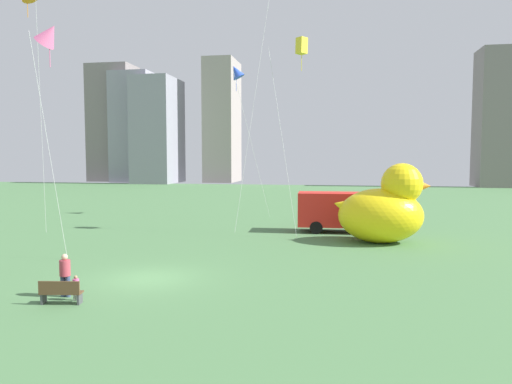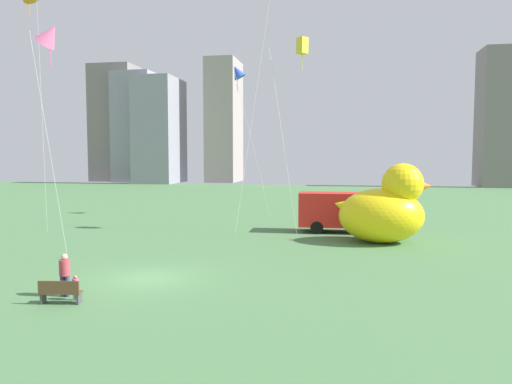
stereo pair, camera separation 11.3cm
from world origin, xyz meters
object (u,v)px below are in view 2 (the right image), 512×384
object	(u,v)px
person_child	(76,286)
kite_yellow	(302,47)
person_adult	(65,273)
giant_inflatable_duck	(385,209)
box_truck	(342,212)
park_bench	(60,292)
kite_pink	(50,35)
kite_blue	(237,72)

from	to	relation	value
person_child	kite_yellow	world-z (taller)	kite_yellow
person_adult	giant_inflatable_duck	distance (m)	19.36
person_adult	kite_yellow	xyz separation A→B (m)	(7.79, 16.76, 12.00)
box_truck	giant_inflatable_duck	bearing A→B (deg)	-54.79
person_adult	giant_inflatable_duck	world-z (taller)	giant_inflatable_duck
box_truck	person_child	bearing A→B (deg)	-118.68
giant_inflatable_duck	box_truck	bearing A→B (deg)	125.21
giant_inflatable_duck	park_bench	bearing A→B (deg)	-130.76
person_adult	person_child	bearing A→B (deg)	-29.37
kite_pink	kite_blue	size ratio (longest dim) A/B	0.93
person_child	person_adult	bearing A→B (deg)	150.63
box_truck	kite_blue	bearing A→B (deg)	141.27
box_truck	kite_pink	world-z (taller)	kite_pink
giant_inflatable_duck	kite_pink	xyz separation A→B (m)	(-17.98, -7.32, 9.70)
person_child	kite_yellow	bearing A→B (deg)	67.43
park_bench	kite_yellow	size ratio (longest dim) A/B	0.12
person_adult	kite_pink	bearing A→B (deg)	124.95
person_adult	person_child	world-z (taller)	person_adult
box_truck	kite_yellow	size ratio (longest dim) A/B	0.48
person_adult	kite_blue	world-z (taller)	kite_blue
park_bench	box_truck	world-z (taller)	box_truck
giant_inflatable_duck	kite_yellow	distance (m)	12.40
giant_inflatable_duck	kite_pink	world-z (taller)	kite_pink
giant_inflatable_duck	kite_yellow	bearing A→B (deg)	153.65
box_truck	kite_yellow	xyz separation A→B (m)	(-2.83, -1.05, 11.48)
kite_blue	giant_inflatable_duck	bearing A→B (deg)	-43.21
person_child	kite_blue	xyz separation A→B (m)	(0.72, 25.59, 12.34)
kite_blue	box_truck	bearing A→B (deg)	-38.73
kite_blue	park_bench	bearing A→B (deg)	-92.23
park_bench	person_child	world-z (taller)	person_child
person_child	giant_inflatable_duck	xyz separation A→B (m)	(12.60, 14.43, 1.61)
park_bench	giant_inflatable_duck	distance (m)	19.83
kite_pink	park_bench	bearing A→B (deg)	-56.45
person_child	kite_blue	world-z (taller)	kite_blue
giant_inflatable_duck	person_adult	bearing A→B (deg)	-133.37
kite_yellow	kite_blue	bearing A→B (deg)	127.16
park_bench	giant_inflatable_duck	size ratio (longest dim) A/B	0.26
person_child	kite_blue	size ratio (longest dim) A/B	0.07
box_truck	kite_yellow	world-z (taller)	kite_yellow
person_child	giant_inflatable_duck	distance (m)	19.22
person_child	box_truck	distance (m)	20.75
box_truck	kite_blue	distance (m)	16.44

